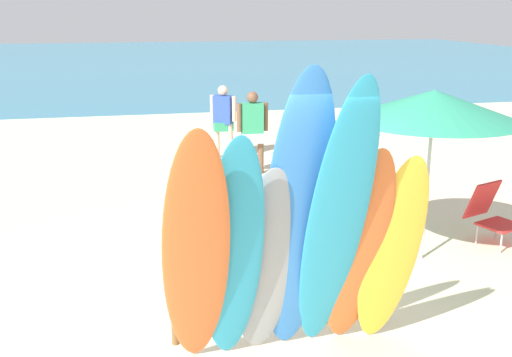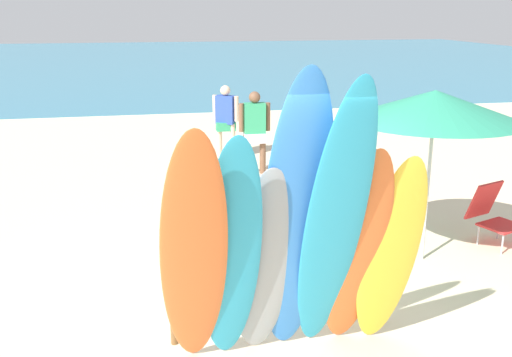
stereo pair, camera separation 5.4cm
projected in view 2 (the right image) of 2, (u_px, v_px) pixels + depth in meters
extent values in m
plane|color=beige|center=(178.00, 108.00, 19.02)|extent=(60.00, 60.00, 0.00)
cube|color=teal|center=(157.00, 60.00, 36.81)|extent=(60.00, 40.00, 0.02)
cylinder|color=brown|center=(173.00, 312.00, 5.54)|extent=(0.07, 0.07, 0.67)
cylinder|color=brown|center=(377.00, 292.00, 5.93)|extent=(0.07, 0.07, 0.67)
cylinder|color=brown|center=(279.00, 270.00, 5.64)|extent=(2.16, 0.06, 0.06)
ellipsoid|color=orange|center=(194.00, 260.00, 4.65)|extent=(0.56, 1.09, 2.35)
ellipsoid|color=#289EC6|center=(231.00, 258.00, 4.80)|extent=(0.50, 0.90, 2.25)
ellipsoid|color=#999EA3|center=(263.00, 266.00, 5.03)|extent=(0.54, 0.70, 1.93)
ellipsoid|color=#337AD1|center=(295.00, 225.00, 4.86)|extent=(0.63, 0.99, 2.73)
ellipsoid|color=#289EC6|center=(333.00, 230.00, 4.83)|extent=(0.51, 1.16, 2.68)
ellipsoid|color=orange|center=(357.00, 253.00, 5.12)|extent=(0.53, 0.84, 2.08)
ellipsoid|color=yellow|center=(390.00, 255.00, 5.20)|extent=(0.54, 0.70, 1.98)
cylinder|color=brown|center=(246.00, 155.00, 11.30)|extent=(0.12, 0.12, 0.77)
cylinder|color=brown|center=(263.00, 154.00, 11.36)|extent=(0.12, 0.12, 0.77)
cube|color=silver|center=(255.00, 138.00, 11.24)|extent=(0.41, 0.26, 0.19)
cube|color=#33A36B|center=(255.00, 119.00, 11.14)|extent=(0.40, 0.21, 0.60)
sphere|color=brown|center=(255.00, 97.00, 11.02)|extent=(0.22, 0.22, 0.22)
cylinder|color=brown|center=(241.00, 118.00, 11.08)|extent=(0.09, 0.09, 0.54)
cylinder|color=brown|center=(268.00, 117.00, 11.17)|extent=(0.09, 0.09, 0.54)
cylinder|color=beige|center=(233.00, 141.00, 12.47)|extent=(0.11, 0.11, 0.75)
cylinder|color=beige|center=(219.00, 140.00, 12.58)|extent=(0.11, 0.11, 0.75)
cube|color=#33A36B|center=(226.00, 126.00, 12.44)|extent=(0.40, 0.25, 0.18)
cube|color=#2D4CB2|center=(226.00, 110.00, 12.34)|extent=(0.44, 0.38, 0.59)
sphere|color=beige|center=(225.00, 91.00, 12.23)|extent=(0.21, 0.21, 0.21)
cylinder|color=beige|center=(236.00, 109.00, 12.24)|extent=(0.09, 0.09, 0.52)
cylinder|color=beige|center=(215.00, 107.00, 12.42)|extent=(0.09, 0.09, 0.52)
cylinder|color=#B7B7BC|center=(502.00, 244.00, 7.64)|extent=(0.02, 0.02, 0.28)
cylinder|color=#B7B7BC|center=(478.00, 235.00, 7.95)|extent=(0.02, 0.02, 0.28)
cylinder|color=#B7B7BC|center=(498.00, 229.00, 8.16)|extent=(0.02, 0.02, 0.28)
cube|color=red|center=(502.00, 226.00, 7.86)|extent=(0.63, 0.60, 0.03)
cube|color=red|center=(484.00, 200.00, 8.04)|extent=(0.54, 0.37, 0.53)
cylinder|color=silver|center=(428.00, 181.00, 7.25)|extent=(0.04, 0.04, 2.07)
cone|color=#2D9370|center=(435.00, 105.00, 6.98)|extent=(2.09, 2.09, 0.36)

